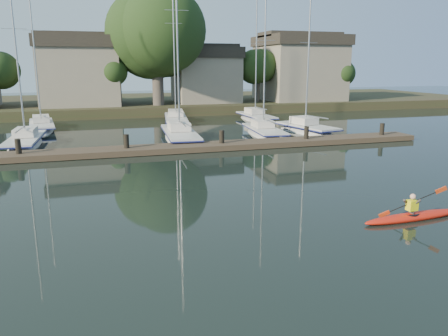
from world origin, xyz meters
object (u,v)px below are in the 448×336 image
object	(u,v)px
sailboat_4	(306,135)
dock	(176,148)
kayak	(414,215)
sailboat_5	(42,131)
sailboat_2	(180,142)
sailboat_7	(256,122)
sailboat_1	(26,148)
sailboat_3	(264,138)
sailboat_6	(176,125)

from	to	relation	value
sailboat_4	dock	bearing A→B (deg)	-169.86
kayak	sailboat_5	distance (m)	31.02
dock	sailboat_2	world-z (taller)	sailboat_2
kayak	sailboat_5	bearing A→B (deg)	115.55
sailboat_7	kayak	bearing A→B (deg)	-99.96
sailboat_1	sailboat_2	xyz separation A→B (m)	(10.40, -0.59, -0.01)
sailboat_1	sailboat_5	bearing A→B (deg)	90.19
sailboat_4	sailboat_5	xyz separation A→B (m)	(-20.44, 8.09, 0.02)
sailboat_3	sailboat_7	bearing A→B (deg)	78.14
dock	sailboat_3	bearing A→B (deg)	29.48
sailboat_4	sailboat_7	bearing A→B (deg)	85.61
sailboat_2	sailboat_7	distance (m)	12.77
sailboat_1	sailboat_4	size ratio (longest dim) A/B	1.07
sailboat_1	sailboat_3	world-z (taller)	sailboat_1
sailboat_2	sailboat_7	xyz separation A→B (m)	(9.19, 8.86, 0.01)
sailboat_1	sailboat_6	size ratio (longest dim) A/B	0.86
sailboat_2	sailboat_5	bearing A→B (deg)	144.07
kayak	sailboat_4	size ratio (longest dim) A/B	0.34
sailboat_1	sailboat_3	xyz separation A→B (m)	(16.94, -0.52, -0.00)
sailboat_2	sailboat_3	size ratio (longest dim) A/B	1.26
sailboat_3	sailboat_4	size ratio (longest dim) A/B	1.01
sailboat_4	sailboat_5	size ratio (longest dim) A/B	0.88
sailboat_1	dock	bearing A→B (deg)	-25.34
sailboat_5	sailboat_7	xyz separation A→B (m)	(19.34, 0.42, -0.01)
sailboat_6	sailboat_1	bearing A→B (deg)	-135.41
sailboat_1	sailboat_4	xyz separation A→B (m)	(20.70, -0.24, -0.02)
kayak	sailboat_2	xyz separation A→B (m)	(-4.67, 18.83, -0.35)
sailboat_1	sailboat_2	world-z (taller)	sailboat_2
sailboat_2	sailboat_5	xyz separation A→B (m)	(-10.14, 8.43, 0.02)
kayak	dock	distance (m)	15.68
sailboat_5	sailboat_7	bearing A→B (deg)	-5.34
dock	sailboat_7	world-z (taller)	sailboat_7
sailboat_5	dock	bearing A→B (deg)	-61.08
sailboat_3	sailboat_4	bearing A→B (deg)	9.15
sailboat_6	sailboat_7	bearing A→B (deg)	5.24
dock	sailboat_1	world-z (taller)	sailboat_1
sailboat_5	sailboat_2	bearing A→B (deg)	-46.34
sailboat_1	sailboat_7	size ratio (longest dim) A/B	1.04
dock	sailboat_6	size ratio (longest dim) A/B	2.24
sailboat_6	kayak	bearing A→B (deg)	-75.10
sailboat_7	sailboat_5	bearing A→B (deg)	-179.42
sailboat_5	sailboat_7	distance (m)	19.34
sailboat_1	sailboat_4	distance (m)	20.71
sailboat_1	sailboat_5	world-z (taller)	sailboat_5
dock	sailboat_4	world-z (taller)	sailboat_4
dock	sailboat_6	bearing A→B (deg)	79.50
sailboat_6	sailboat_4	bearing A→B (deg)	-36.83
dock	sailboat_5	bearing A→B (deg)	125.51
kayak	dock	bearing A→B (deg)	108.60
dock	sailboat_6	xyz separation A→B (m)	(2.50, 13.52, -0.38)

